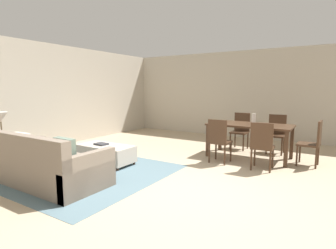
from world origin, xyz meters
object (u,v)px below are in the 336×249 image
at_px(dining_chair_near_right, 262,143).
at_px(dining_chair_head_east, 313,141).
at_px(side_table, 3,147).
at_px(dining_chair_far_left, 241,129).
at_px(dining_table, 250,128).
at_px(dining_chair_far_right, 276,131).
at_px(dining_chair_near_left, 219,138).
at_px(couch, 48,166).
at_px(book_on_ottoman, 101,144).
at_px(vase_centerpiece, 254,119).
at_px(table_lamp, 1,118).
at_px(ottoman_table, 106,153).

xyz_separation_m(dining_chair_near_right, dining_chair_head_east, (0.79, 0.84, 0.00)).
bearing_deg(side_table, dining_chair_far_left, 53.79).
bearing_deg(dining_chair_far_left, dining_table, -61.19).
height_order(side_table, dining_chair_far_right, dining_chair_far_right).
bearing_deg(side_table, dining_chair_near_right, 32.96).
bearing_deg(dining_chair_far_right, dining_table, -117.48).
bearing_deg(dining_chair_near_left, dining_chair_near_right, -3.32).
distance_m(dining_table, dining_chair_head_east, 1.27).
distance_m(couch, dining_chair_near_left, 3.26).
height_order(dining_chair_near_left, book_on_ottoman, dining_chair_near_left).
height_order(side_table, dining_table, dining_table).
height_order(dining_chair_far_right, vase_centerpiece, vase_centerpiece).
bearing_deg(table_lamp, ottoman_table, 49.38).
bearing_deg(dining_chair_near_left, ottoman_table, -147.16).
bearing_deg(dining_chair_far_right, side_table, -133.10).
distance_m(ottoman_table, vase_centerpiece, 3.25).
bearing_deg(table_lamp, dining_table, 44.06).
bearing_deg(dining_chair_head_east, dining_table, 179.83).
distance_m(couch, vase_centerpiece, 4.19).
distance_m(table_lamp, dining_chair_head_east, 5.98).
bearing_deg(book_on_ottoman, vase_centerpiece, 38.54).
height_order(table_lamp, vase_centerpiece, table_lamp).
bearing_deg(dining_chair_far_right, dining_chair_far_left, 179.98).
xyz_separation_m(side_table, dining_chair_head_east, (4.85, 3.46, 0.05)).
bearing_deg(dining_table, dining_chair_head_east, -0.17).
height_order(dining_chair_far_left, vase_centerpiece, vase_centerpiece).
distance_m(table_lamp, vase_centerpiece, 5.03).
xyz_separation_m(ottoman_table, dining_chair_near_left, (1.97, 1.27, 0.30)).
relative_size(dining_chair_far_right, book_on_ottoman, 3.54).
bearing_deg(dining_table, dining_chair_near_left, -117.34).
bearing_deg(couch, dining_chair_far_right, 57.25).
bearing_deg(side_table, table_lamp, -165.96).
bearing_deg(dining_chair_far_left, dining_chair_near_right, -60.94).
bearing_deg(dining_chair_head_east, dining_chair_far_right, 135.83).
bearing_deg(dining_chair_near_left, side_table, -139.85).
xyz_separation_m(couch, side_table, (-1.28, -0.04, 0.17)).
bearing_deg(dining_table, dining_chair_near_right, -60.70).
bearing_deg(couch, dining_table, 56.08).
xyz_separation_m(table_lamp, dining_chair_far_left, (3.14, 4.28, -0.48)).
bearing_deg(dining_chair_near_right, couch, -137.00).
height_order(dining_chair_near_right, dining_chair_far_right, same).
xyz_separation_m(ottoman_table, side_table, (-1.21, -1.41, 0.24)).
height_order(table_lamp, dining_chair_near_left, table_lamp).
xyz_separation_m(dining_table, book_on_ottoman, (-2.48, -2.07, -0.27)).
bearing_deg(vase_centerpiece, dining_chair_far_left, 122.22).
bearing_deg(vase_centerpiece, side_table, -136.90).
height_order(dining_chair_head_east, book_on_ottoman, dining_chair_head_east).
relative_size(dining_table, dining_chair_near_right, 1.93).
bearing_deg(book_on_ottoman, ottoman_table, 9.72).
bearing_deg(book_on_ottoman, dining_chair_head_east, 28.97).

